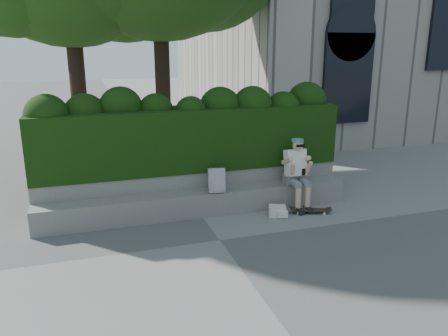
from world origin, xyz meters
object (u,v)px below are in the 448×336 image
object	(u,v)px
person	(297,170)
backpack_ground	(277,211)
backpack_plaid	(217,180)
skateboard	(311,210)

from	to	relation	value
person	backpack_ground	xyz separation A→B (m)	(-0.56, -0.37, -0.65)
backpack_plaid	backpack_ground	xyz separation A→B (m)	(1.06, -0.45, -0.58)
skateboard	backpack_plaid	bearing A→B (deg)	-177.10
person	backpack_ground	world-z (taller)	person
skateboard	backpack_ground	world-z (taller)	backpack_ground
backpack_plaid	backpack_ground	distance (m)	1.29
person	backpack_plaid	size ratio (longest dim) A/B	3.02
skateboard	backpack_ground	size ratio (longest dim) A/B	2.31
skateboard	backpack_plaid	size ratio (longest dim) A/B	1.59
person	backpack_plaid	distance (m)	1.63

